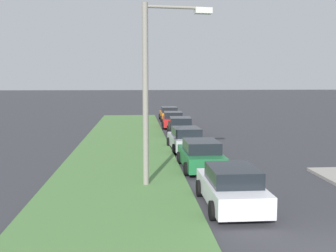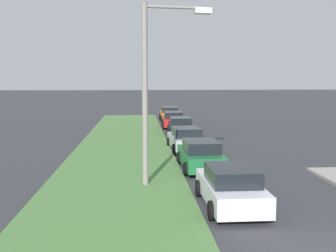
# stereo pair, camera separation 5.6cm
# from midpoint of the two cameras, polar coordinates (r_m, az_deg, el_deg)

# --- Properties ---
(grass_median) EXTENTS (60.00, 6.00, 0.12)m
(grass_median) POSITION_cam_midpoint_polar(r_m,az_deg,el_deg) (19.84, -6.76, -6.38)
(grass_median) COLOR #517F42
(grass_median) RESTS_ON ground
(parked_car_white) EXTENTS (4.31, 2.04, 1.47)m
(parked_car_white) POSITION_cam_midpoint_polar(r_m,az_deg,el_deg) (14.75, 8.78, -8.37)
(parked_car_white) COLOR silver
(parked_car_white) RESTS_ON ground
(parked_car_green) EXTENTS (4.34, 2.09, 1.47)m
(parked_car_green) POSITION_cam_midpoint_polar(r_m,az_deg,el_deg) (20.55, 4.60, -4.04)
(parked_car_green) COLOR #1E6B38
(parked_car_green) RESTS_ON ground
(parked_car_silver) EXTENTS (4.38, 2.17, 1.47)m
(parked_car_silver) POSITION_cam_midpoint_polar(r_m,az_deg,el_deg) (25.81, 2.54, -1.84)
(parked_car_silver) COLOR #B2B5BA
(parked_car_silver) RESTS_ON ground
(parked_car_black) EXTENTS (4.38, 2.17, 1.47)m
(parked_car_black) POSITION_cam_midpoint_polar(r_m,az_deg,el_deg) (32.51, 1.77, -0.08)
(parked_car_black) COLOR black
(parked_car_black) RESTS_ON ground
(parked_car_red) EXTENTS (4.36, 2.13, 1.47)m
(parked_car_red) POSITION_cam_midpoint_polar(r_m,az_deg,el_deg) (37.79, 0.76, 0.86)
(parked_car_red) COLOR red
(parked_car_red) RESTS_ON ground
(parked_car_orange) EXTENTS (4.31, 2.04, 1.47)m
(parked_car_orange) POSITION_cam_midpoint_polar(r_m,az_deg,el_deg) (44.15, 0.22, 1.69)
(parked_car_orange) COLOR orange
(parked_car_orange) RESTS_ON ground
(streetlight) EXTENTS (0.63, 2.87, 7.50)m
(streetlight) POSITION_cam_midpoint_polar(r_m,az_deg,el_deg) (16.86, -1.92, 6.20)
(streetlight) COLOR gray
(streetlight) RESTS_ON ground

